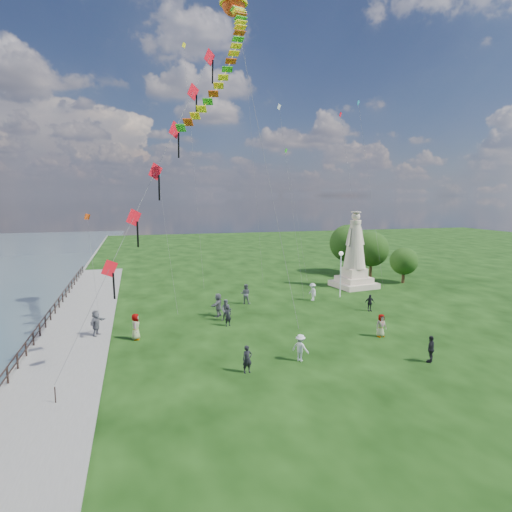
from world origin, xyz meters
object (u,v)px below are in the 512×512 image
object	(u,v)px
person_2	(300,348)
person_6	(228,316)
statue	(355,259)
lamppost	(341,264)
person_4	(381,325)
person_1	(226,310)
person_9	(370,303)
person_5	(96,324)
person_7	(246,294)
person_10	(136,327)
person_8	(312,292)
person_3	(431,349)
person_0	(247,359)
person_11	(218,305)
serpent_kite	(233,6)

from	to	relation	value
person_2	person_6	xyz separation A→B (m)	(-2.75, 8.05, -0.04)
statue	lamppost	world-z (taller)	statue
statue	person_4	size ratio (longest dim) A/B	5.04
statue	person_1	size ratio (longest dim) A/B	4.67
person_2	statue	bearing A→B (deg)	-78.61
statue	person_2	size ratio (longest dim) A/B	5.00
person_6	person_9	bearing A→B (deg)	-16.69
person_4	person_5	size ratio (longest dim) A/B	0.89
person_7	person_6	bearing A→B (deg)	89.26
person_10	person_9	bearing A→B (deg)	-77.96
person_8	person_9	xyz separation A→B (m)	(3.28, -4.85, -0.10)
person_8	person_4	bearing A→B (deg)	-5.79
person_6	person_7	world-z (taller)	person_7
lamppost	person_3	bearing A→B (deg)	-98.24
person_5	person_9	world-z (taller)	person_5
person_0	person_3	bearing A→B (deg)	-16.85
person_1	person_4	xyz separation A→B (m)	(9.78, -6.71, -0.07)
person_1	person_7	size ratio (longest dim) A/B	0.95
person_4	person_6	world-z (taller)	person_4
lamppost	person_0	bearing A→B (deg)	-131.46
person_2	person_9	xyz separation A→B (m)	(9.95, 8.92, -0.09)
person_0	person_10	size ratio (longest dim) A/B	0.86
statue	lamppost	size ratio (longest dim) A/B	1.81
statue	person_5	bearing A→B (deg)	-166.44
lamppost	person_4	bearing A→B (deg)	-103.02
person_11	person_4	bearing A→B (deg)	83.80
person_2	person_10	xyz separation A→B (m)	(-9.59, 6.69, 0.10)
statue	person_1	bearing A→B (deg)	-159.10
lamppost	serpent_kite	distance (m)	24.05
lamppost	person_11	world-z (taller)	lamppost
person_9	serpent_kite	xyz separation A→B (m)	(-11.58, 1.54, 23.33)
person_6	person_7	size ratio (longest dim) A/B	0.84
person_0	person_9	distance (m)	16.66
person_4	person_10	xyz separation A→B (m)	(-16.74, 4.06, 0.11)
person_5	person_9	size ratio (longest dim) A/B	1.25
person_2	person_4	bearing A→B (deg)	-111.90
statue	person_0	distance (m)	25.58
person_0	person_3	size ratio (longest dim) A/B	0.96
person_7	person_10	xyz separation A→B (m)	(-9.81, -7.57, -0.01)
person_3	person_9	bearing A→B (deg)	-139.91
lamppost	person_4	size ratio (longest dim) A/B	2.79
person_9	person_11	distance (m)	13.10
person_2	person_5	world-z (taller)	person_5
person_9	person_11	size ratio (longest dim) A/B	0.76
statue	lamppost	distance (m)	5.24
lamppost	person_4	distance (m)	12.25
person_3	person_0	bearing A→B (deg)	-45.09
lamppost	person_5	size ratio (longest dim) A/B	2.47
lamppost	person_5	distance (m)	23.12
person_10	person_0	bearing A→B (deg)	-135.72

